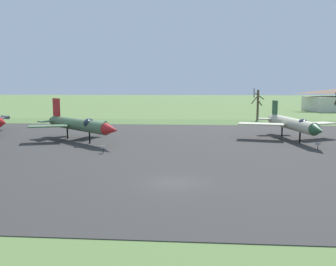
{
  "coord_description": "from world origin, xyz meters",
  "views": [
    {
      "loc": [
        1.66,
        -27.86,
        7.52
      ],
      "look_at": [
        -1.66,
        14.89,
        2.06
      ],
      "focal_mm": 39.09,
      "sensor_mm": 36.0,
      "label": 1
    }
  ],
  "objects": [
    {
      "name": "grass_verge_strip",
      "position": [
        0.0,
        49.7,
        0.03
      ],
      "size": [
        163.41,
        12.0,
        0.06
      ],
      "primitive_type": "cube",
      "color": "#56733B",
      "rests_on": "ground"
    },
    {
      "name": "jet_fighter_front_left",
      "position": [
        15.02,
        23.99,
        2.39
      ],
      "size": [
        14.55,
        17.15,
        5.35
      ],
      "color": "#B7B293",
      "rests_on": "ground"
    },
    {
      "name": "jet_fighter_rear_right",
      "position": [
        -14.22,
        20.69,
        2.38
      ],
      "size": [
        14.5,
        13.85,
        5.79
      ],
      "color": "#4C6B47",
      "rests_on": "ground"
    },
    {
      "name": "info_placard_rear_right",
      "position": [
        -8.82,
        12.19,
        0.57
      ],
      "size": [
        0.5,
        0.33,
        0.93
      ],
      "color": "black",
      "rests_on": "ground"
    },
    {
      "name": "asphalt_apron",
      "position": [
        0.0,
        16.39,
        0.03
      ],
      "size": [
        103.41,
        54.63,
        0.05
      ],
      "primitive_type": "cube",
      "color": "#383533",
      "rests_on": "ground"
    },
    {
      "name": "info_placard_front_left",
      "position": [
        16.08,
        16.11,
        0.64
      ],
      "size": [
        0.64,
        0.39,
        1.0
      ],
      "color": "black",
      "rests_on": "ground"
    },
    {
      "name": "bare_tree_far_left",
      "position": [
        15.24,
        54.86,
        3.76
      ],
      "size": [
        2.71,
        2.75,
        7.16
      ],
      "color": "brown",
      "rests_on": "ground"
    },
    {
      "name": "ground_plane",
      "position": [
        0.0,
        0.0,
        0.0
      ],
      "size": [
        600.0,
        600.0,
        0.0
      ],
      "primitive_type": "plane",
      "color": "#607F42"
    }
  ]
}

